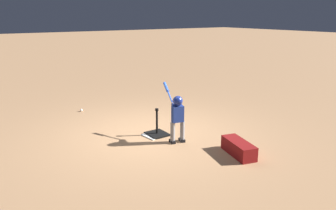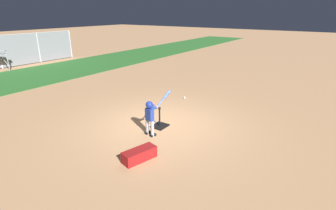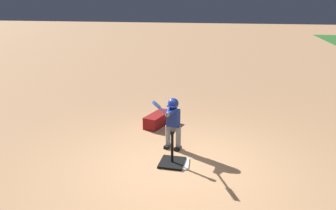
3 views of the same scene
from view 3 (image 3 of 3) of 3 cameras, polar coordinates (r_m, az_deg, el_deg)
ground_plane at (r=5.77m, az=1.38°, el=-10.92°), size 90.00×90.00×0.00m
home_plate at (r=5.90m, az=1.46°, el=-10.14°), size 0.49×0.49×0.02m
batting_tee at (r=5.88m, az=0.73°, el=-9.54°), size 0.48×0.43×0.63m
batter_child at (r=6.22m, az=0.76°, el=-2.23°), size 0.89×0.37×1.18m
equipment_bag at (r=7.65m, az=-1.76°, el=-2.54°), size 0.89×0.52×0.28m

